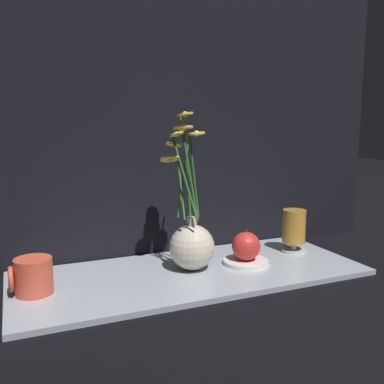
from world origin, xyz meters
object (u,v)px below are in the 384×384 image
tea_glass (294,228)px  orange_fruit (246,246)px  vase_with_flowers (191,241)px  yellow_mug (32,276)px

tea_glass → orange_fruit: (-0.17, -0.04, -0.02)m
vase_with_flowers → yellow_mug: 0.35m
tea_glass → orange_fruit: tea_glass is taller
tea_glass → orange_fruit: bearing=-166.6°
vase_with_flowers → orange_fruit: (0.14, -0.02, -0.02)m
yellow_mug → tea_glass: bearing=2.7°
vase_with_flowers → yellow_mug: (-0.35, -0.01, -0.03)m
yellow_mug → tea_glass: 0.66m
yellow_mug → orange_fruit: 0.49m
tea_glass → orange_fruit: 0.18m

